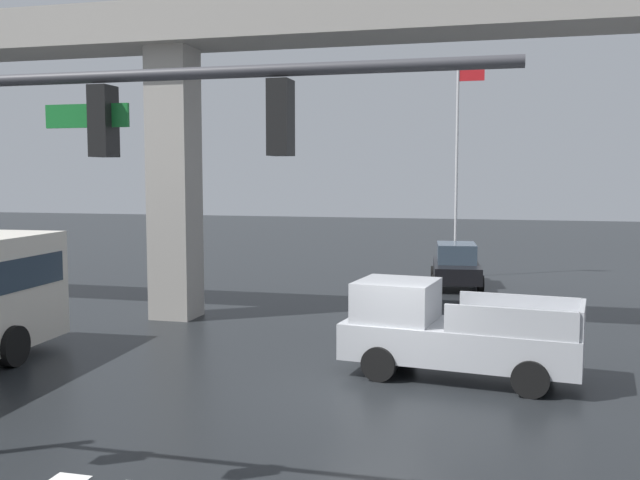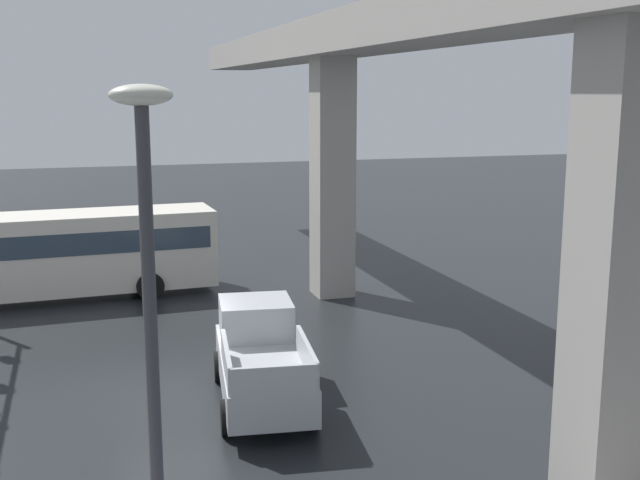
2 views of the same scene
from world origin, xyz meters
name	(u,v)px [view 1 (image 1 of 2)]	position (x,y,z in m)	size (l,w,h in m)	color
ground_plane	(383,400)	(0.00, 0.00, 0.00)	(120.00, 120.00, 0.00)	black
elevated_overpass	(424,42)	(0.00, 6.63, 8.14)	(52.25, 2.31, 9.51)	#9E9991
pickup_truck	(447,332)	(1.09, 2.02, 0.99)	(5.30, 2.56, 2.08)	#A8AAAF
sedan_black	(456,265)	(0.48, 15.18, 0.85)	(2.31, 4.46, 1.72)	black
flagpole	(459,152)	(0.37, 17.80, 5.42)	(1.16, 0.12, 9.29)	silver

